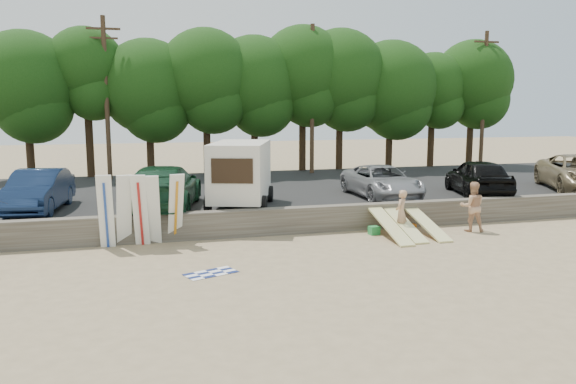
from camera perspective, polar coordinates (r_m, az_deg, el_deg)
name	(u,v)px	position (r m, az deg, el deg)	size (l,w,h in m)	color
ground	(397,247)	(19.73, 11.01, -5.51)	(120.00, 120.00, 0.00)	tan
seawall	(363,216)	(22.29, 7.65, -2.48)	(44.00, 0.50, 1.00)	#6B6356
parking_lot	(307,192)	(29.26, 1.95, -0.05)	(44.00, 14.50, 0.70)	#282828
treeline	(276,80)	(35.79, -1.23, 11.32)	(34.13, 6.28, 9.18)	#382616
utility_poles	(312,96)	(34.78, 2.48, 9.72)	(25.80, 0.26, 9.00)	#473321
box_trailer	(240,171)	(22.99, -4.86, 2.16)	(3.36, 4.61, 2.65)	silver
car_0	(38,191)	(24.08, -24.06, 0.12)	(1.73, 4.95, 1.63)	#122241
car_1	(163,187)	(22.95, -12.54, 0.47)	(2.49, 6.12, 1.78)	#173F27
car_2	(382,181)	(25.82, 9.50, 1.06)	(2.38, 5.16, 1.43)	gray
car_3	(478,177)	(27.59, 18.74, 1.49)	(2.01, 5.00, 1.70)	black
surfboard_upright_0	(106,212)	(19.85, -18.02, -1.92)	(0.50, 0.06, 2.60)	white
surfboard_upright_1	(124,211)	(19.96, -16.32, -1.83)	(0.50, 0.06, 2.60)	white
surfboard_upright_2	(140,210)	(19.82, -14.77, -1.83)	(0.50, 0.06, 2.60)	white
surfboard_upright_3	(153,210)	(19.86, -13.58, -1.82)	(0.50, 0.06, 2.60)	white
surfboard_upright_4	(176,208)	(20.02, -11.33, -1.65)	(0.50, 0.06, 2.60)	white
surfboard_low_0	(390,226)	(20.95, 10.34, -3.40)	(0.56, 3.00, 0.07)	beige
surfboard_low_1	(404,223)	(21.43, 11.68, -3.15)	(0.56, 3.00, 0.07)	beige
surfboard_low_2	(426,223)	(21.84, 13.89, -3.10)	(0.56, 3.00, 0.07)	beige
beachgoer_a	(401,213)	(21.44, 11.42, -2.06)	(0.62, 0.41, 1.70)	tan
beachgoer_b	(472,207)	(22.75, 18.22, -1.42)	(0.94, 0.73, 1.93)	tan
cooler	(374,230)	(21.44, 8.74, -3.88)	(0.38, 0.30, 0.32)	green
gear_bag	(412,227)	(22.59, 12.46, -3.47)	(0.30, 0.25, 0.22)	#C26416
beach_towel	(211,273)	(16.55, -7.85, -8.17)	(1.50, 1.50, 0.00)	white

